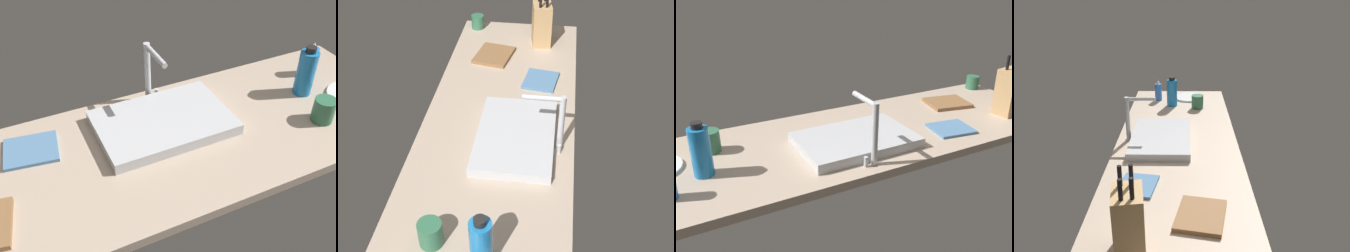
% 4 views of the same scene
% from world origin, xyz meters
% --- Properties ---
extents(countertop_slab, '(2.00, 0.65, 0.04)m').
position_xyz_m(countertop_slab, '(0.00, 0.00, 0.02)').
color(countertop_slab, tan).
rests_on(countertop_slab, ground).
extents(sink_basin, '(0.47, 0.31, 0.04)m').
position_xyz_m(sink_basin, '(0.07, 0.09, 0.06)').
color(sink_basin, '#B7BABF').
rests_on(sink_basin, countertop_slab).
extents(faucet, '(0.06, 0.17, 0.24)m').
position_xyz_m(faucet, '(0.09, 0.24, 0.18)').
color(faucet, '#B7BABF').
rests_on(faucet, countertop_slab).
extents(knife_block, '(0.15, 0.11, 0.29)m').
position_xyz_m(knife_block, '(-0.78, 0.13, 0.15)').
color(knife_block, tan).
rests_on(knife_block, countertop_slab).
extents(cutting_board, '(0.24, 0.21, 0.02)m').
position_xyz_m(cutting_board, '(-0.60, -0.10, 0.04)').
color(cutting_board, brown).
rests_on(cutting_board, countertop_slab).
extents(water_bottle, '(0.07, 0.07, 0.20)m').
position_xyz_m(water_bottle, '(0.66, 0.05, 0.13)').
color(water_bottle, '#1970B7').
rests_on(water_bottle, countertop_slab).
extents(dish_towel, '(0.20, 0.18, 0.01)m').
position_xyz_m(dish_towel, '(-0.39, 0.16, 0.04)').
color(dish_towel, teal).
rests_on(dish_towel, countertop_slab).
extents(coffee_mug, '(0.08, 0.08, 0.09)m').
position_xyz_m(coffee_mug, '(0.61, -0.13, 0.08)').
color(coffee_mug, '#2D6647').
rests_on(coffee_mug, countertop_slab).
extents(ceramic_cup, '(0.07, 0.07, 0.08)m').
position_xyz_m(ceramic_cup, '(-0.91, -0.24, 0.07)').
color(ceramic_cup, '#2D6647').
rests_on(ceramic_cup, countertop_slab).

